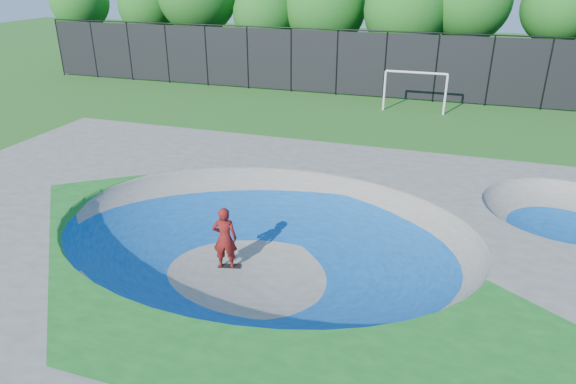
% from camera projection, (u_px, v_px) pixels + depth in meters
% --- Properties ---
extents(ground, '(120.00, 120.00, 0.00)m').
position_uv_depth(ground, '(265.00, 274.00, 13.68)').
color(ground, '#215A19').
rests_on(ground, ground).
extents(skate_deck, '(22.00, 14.00, 1.50)m').
position_uv_depth(skate_deck, '(265.00, 250.00, 13.37)').
color(skate_deck, gray).
rests_on(skate_deck, ground).
extents(skater, '(0.74, 0.57, 1.80)m').
position_uv_depth(skater, '(225.00, 238.00, 13.64)').
color(skater, red).
rests_on(skater, ground).
extents(skateboard, '(0.81, 0.46, 0.05)m').
position_uv_depth(skateboard, '(226.00, 266.00, 13.99)').
color(skateboard, black).
rests_on(skateboard, ground).
extents(soccer_goal, '(3.44, 0.12, 2.27)m').
position_uv_depth(soccer_goal, '(415.00, 84.00, 28.24)').
color(soccer_goal, white).
rests_on(soccer_goal, ground).
extents(fence, '(48.09, 0.09, 4.04)m').
position_uv_depth(fence, '(385.00, 64.00, 31.10)').
color(fence, black).
rests_on(fence, ground).
extents(treeline, '(52.81, 7.41, 8.67)m').
position_uv_depth(treeline, '(357.00, 6.00, 35.13)').
color(treeline, '#433621').
rests_on(treeline, ground).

